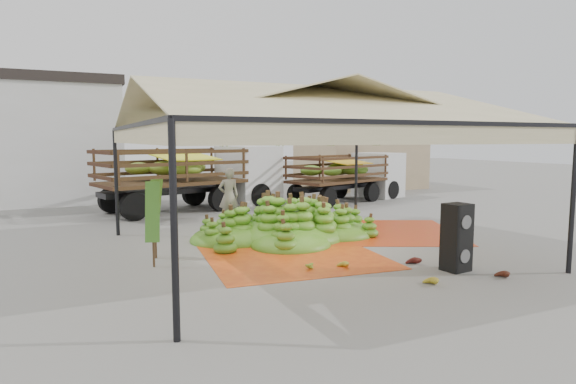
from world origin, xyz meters
name	(u,v)px	position (x,y,z in m)	size (l,w,h in m)	color
ground	(306,251)	(0.00, 0.00, 0.00)	(90.00, 90.00, 0.00)	slate
canopy_tent	(307,115)	(0.00, 0.00, 3.30)	(8.10, 8.10, 4.00)	black
building_tan	(359,151)	(10.00, 13.00, 2.07)	(6.30, 5.30, 4.10)	tan
tarp_left	(293,256)	(-0.52, -0.36, 0.01)	(3.97, 3.78, 0.01)	#D65814
tarp_right	(388,232)	(3.32, 1.19, 0.01)	(3.84, 4.03, 0.01)	red
banana_heap	(289,217)	(0.29, 1.63, 0.58)	(5.39, 4.43, 1.15)	#3D7718
hand_yellow_a	(429,280)	(0.82, -3.47, 0.10)	(0.45, 0.37, 0.20)	gold
hand_yellow_b	(342,264)	(-0.03, -1.73, 0.09)	(0.40, 0.33, 0.18)	gold
hand_red_a	(501,273)	(2.43, -3.69, 0.10)	(0.43, 0.35, 0.19)	#541E13
hand_red_b	(413,260)	(1.51, -2.17, 0.10)	(0.46, 0.38, 0.21)	#511712
hand_green	(306,264)	(-0.73, -1.42, 0.09)	(0.39, 0.32, 0.18)	#57841B
hanging_bunches	(306,143)	(0.51, 1.05, 2.62)	(4.74, 0.24, 0.20)	#467D1A
speaker_stack	(457,237)	(2.03, -2.88, 0.71)	(0.56, 0.50, 1.41)	black
banana_leaves	(153,261)	(-3.58, 0.53, 0.00)	(0.96, 1.36, 3.70)	#3F7B20
vendor	(229,196)	(-0.58, 4.34, 0.91)	(0.67, 0.44, 1.83)	gray
truck_left	(200,171)	(-0.51, 8.23, 1.51)	(7.51, 4.14, 2.45)	#463417
truck_right	(352,172)	(6.40, 8.04, 1.29)	(6.43, 3.94, 2.09)	#483118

